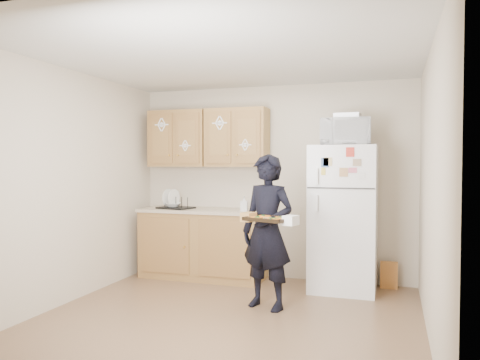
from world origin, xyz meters
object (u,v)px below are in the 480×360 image
object	(u,v)px
baking_tray	(269,220)
microwave	(346,132)
person	(267,231)
dish_rack	(176,202)
refrigerator	(343,218)

from	to	relation	value
baking_tray	microwave	bearing A→B (deg)	80.54
microwave	person	bearing A→B (deg)	-130.87
baking_tray	dish_rack	xyz separation A→B (m)	(-1.58, 1.22, 0.03)
person	dish_rack	world-z (taller)	person
refrigerator	person	world-z (taller)	refrigerator
person	microwave	xyz separation A→B (m)	(0.69, 0.90, 1.06)
person	microwave	distance (m)	1.55
microwave	dish_rack	distance (m)	2.35
refrigerator	baking_tray	world-z (taller)	refrigerator
person	baking_tray	world-z (taller)	person
refrigerator	dish_rack	world-z (taller)	refrigerator
refrigerator	person	size ratio (longest dim) A/B	1.07
refrigerator	microwave	world-z (taller)	microwave
microwave	refrigerator	bearing A→B (deg)	111.38
refrigerator	baking_tray	size ratio (longest dim) A/B	4.06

